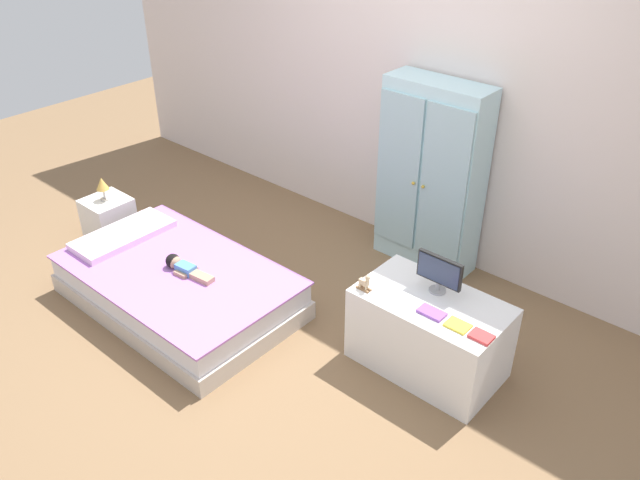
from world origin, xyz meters
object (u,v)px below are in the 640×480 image
table_lamp (102,185)px  rocking_horse_toy (365,283)px  bed (179,287)px  tv_monitor (439,272)px  wardrobe (431,177)px  tv_stand (429,333)px  book_purple (432,313)px  book_yellow (458,325)px  book_red (481,336)px  doll (181,266)px  nightstand (109,221)px

table_lamp → rocking_horse_toy: bearing=6.1°
rocking_horse_toy → bed: bearing=-161.9°
tv_monitor → rocking_horse_toy: size_ratio=2.58×
wardrobe → tv_stand: (0.66, -0.97, -0.45)m
bed → book_purple: size_ratio=10.53×
rocking_horse_toy → book_yellow: bearing=6.4°
table_lamp → book_red: size_ratio=1.55×
wardrobe → book_yellow: wardrobe is taller
doll → tv_monitor: 1.70m
nightstand → rocking_horse_toy: 2.35m
rocking_horse_toy → book_purple: 0.42m
doll → tv_stand: tv_stand is taller
tv_monitor → tv_stand: bearing=-72.4°
bed → tv_monitor: size_ratio=5.64×
wardrobe → book_purple: size_ratio=9.10×
doll → book_yellow: book_yellow is taller
wardrobe → tv_stand: size_ratio=1.60×
table_lamp → doll: bearing=-7.9°
bed → table_lamp: table_lamp is taller
rocking_horse_toy → book_red: (0.72, 0.06, -0.04)m
bed → tv_stand: tv_stand is taller
doll → wardrobe: 1.83m
doll → tv_stand: (1.56, 0.58, -0.08)m
rocking_horse_toy → doll: bearing=-161.8°
doll → book_red: (1.93, 0.46, 0.17)m
tv_stand → book_yellow: bearing=-26.5°
tv_monitor → book_red: tv_monitor is taller
tv_monitor → table_lamp: bearing=-169.0°
bed → wardrobe: wardrobe is taller
table_lamp → book_red: 3.05m
tv_stand → rocking_horse_toy: size_ratio=7.84×
tv_monitor → book_purple: (0.09, -0.20, -0.13)m
tv_stand → book_purple: book_purple is taller
bed → rocking_horse_toy: bearing=18.1°
bed → doll: size_ratio=4.08×
table_lamp → book_purple: bearing=6.5°
nightstand → book_purple: size_ratio=2.44×
tv_stand → rocking_horse_toy: rocking_horse_toy is taller
table_lamp → tv_monitor: (2.64, 0.51, 0.13)m
rocking_horse_toy → nightstand: bearing=-173.9°
wardrobe → book_purple: wardrobe is taller
wardrobe → book_red: size_ratio=11.51×
nightstand → book_red: (3.03, 0.31, 0.32)m
nightstand → wardrobe: size_ratio=0.27×
nightstand → tv_stand: size_ratio=0.43×
doll → book_red: book_red is taller
doll → bed: bearing=-166.5°
nightstand → book_purple: (2.73, 0.31, 0.32)m
nightstand → rocking_horse_toy: (2.31, 0.25, 0.36)m
nightstand → tv_stand: (2.66, 0.43, 0.06)m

